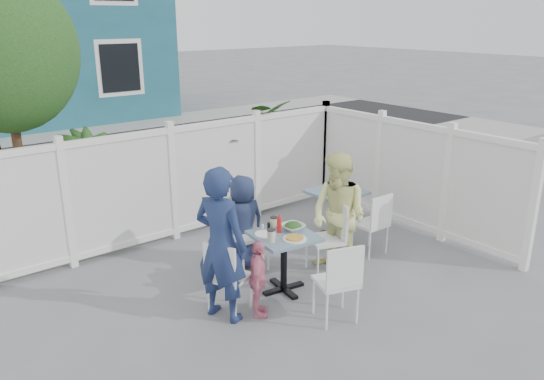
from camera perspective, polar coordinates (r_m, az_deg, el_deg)
ground at (r=5.87m, az=0.43°, el=-12.69°), size 80.00×80.00×0.00m
near_sidewalk at (r=8.87m, az=-15.19°, el=-2.30°), size 24.00×2.60×0.01m
street at (r=12.22m, az=-22.25°, el=2.56°), size 24.00×5.00×0.01m
far_sidewalk at (r=15.16m, az=-25.72°, el=4.94°), size 24.00×1.60×0.01m
fence_back at (r=7.45m, az=-10.61°, el=0.48°), size 5.86×0.08×1.60m
fence_right at (r=7.96m, az=14.69°, el=1.33°), size 0.08×3.66×1.60m
tree at (r=7.40m, az=-26.93°, el=13.04°), size 1.80×1.62×3.59m
potted_shrub_a at (r=7.74m, az=-18.92°, el=0.38°), size 1.02×1.02×1.55m
potted_shrub_b at (r=8.67m, az=-3.74°, el=3.90°), size 1.74×1.56×1.75m
main_table at (r=5.99m, az=1.29°, el=-6.19°), size 0.75×0.75×0.69m
spare_table at (r=7.43m, az=6.93°, el=-1.28°), size 0.69×0.69×0.71m
chair_left at (r=5.56m, az=-5.03°, el=-8.88°), size 0.49×0.49×0.84m
chair_right at (r=6.47m, az=6.39°, el=-4.55°), size 0.51×0.52×0.90m
chair_back at (r=6.57m, az=-2.92°, el=-3.96°), size 0.45×0.44×0.92m
chair_near at (r=5.44m, az=7.29°, el=-9.32°), size 0.50×0.49×0.88m
chair_spare at (r=7.03m, az=11.02°, el=-3.18°), size 0.39×0.38×0.84m
man at (r=5.39m, az=-5.50°, el=-5.87°), size 0.58×0.70×1.64m
woman at (r=6.36m, az=7.19°, el=-2.74°), size 0.63×0.78×1.51m
boy at (r=6.57m, az=-3.14°, el=-3.44°), size 0.61×0.43×1.18m
toddler at (r=5.56m, az=-1.50°, el=-9.56°), size 0.47×0.52×0.84m
plate_main at (r=5.80m, az=2.45°, el=-5.29°), size 0.26×0.26×0.02m
plate_side at (r=5.92m, az=-0.73°, el=-4.78°), size 0.24×0.24×0.02m
salad_bowl at (r=6.05m, az=2.27°, el=-4.01°), size 0.25×0.25×0.06m
coffee_cup_a at (r=5.73m, az=-0.09°, el=-4.97°), size 0.09×0.09×0.13m
coffee_cup_b at (r=6.09m, az=0.19°, el=-3.55°), size 0.08×0.08×0.12m
ketchup_bottle at (r=5.96m, az=0.78°, el=-3.80°), size 0.05×0.05×0.17m
salt_shaker at (r=6.05m, az=-1.01°, el=-3.99°), size 0.03×0.03×0.07m
pepper_shaker at (r=6.06m, az=-0.36°, el=-3.89°), size 0.03×0.03×0.08m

